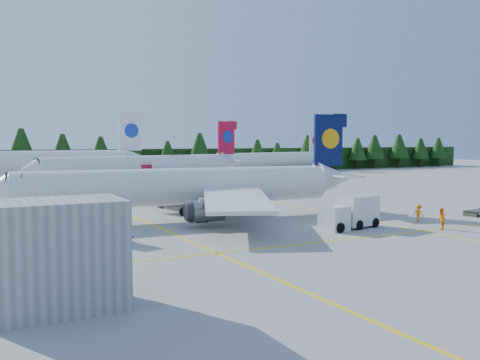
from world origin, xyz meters
name	(u,v)px	position (x,y,z in m)	size (l,w,h in m)	color
ground	(326,226)	(0.00, 0.00, 0.00)	(320.00, 320.00, 0.00)	gray
taxi_stripe_a	(120,211)	(-14.00, 20.00, 0.01)	(0.25, 120.00, 0.01)	yellow
taxi_stripe_b	(271,201)	(6.00, 20.00, 0.01)	(0.25, 120.00, 0.01)	yellow
taxi_stripe_cross	(370,237)	(0.00, -6.00, 0.01)	(80.00, 0.25, 0.01)	yellow
treeline_hedge	(109,162)	(0.00, 82.00, 3.00)	(220.00, 4.00, 6.00)	black
terminal_building	(58,255)	(-26.00, -14.00, 2.60)	(6.00, 4.00, 5.20)	gray
airliner_navy	(175,188)	(-11.02, 10.33, 3.27)	(37.40, 30.67, 10.88)	silver
airliner_red	(137,168)	(-4.52, 44.92, 3.46)	(38.98, 31.70, 11.51)	silver
airliner_far_left	(2,164)	(-23.88, 56.61, 4.09)	(44.86, 5.89, 13.04)	silver
airliner_far_right	(266,160)	(35.58, 71.74, 3.33)	(35.86, 11.96, 10.64)	silver
airstairs	(35,221)	(-24.25, 10.37, 0.85)	(5.25, 6.62, 3.90)	silver
service_truck	(349,213)	(1.18, -1.82, 1.44)	(6.31, 3.24, 2.90)	white
uld_pair	(94,229)	(-21.02, 1.09, 1.23)	(5.81, 2.60, 1.83)	#303526
crew_a	(350,213)	(3.94, 1.49, 0.79)	(0.58, 0.38, 1.58)	#FB4805
crew_b	(441,219)	(8.17, -6.05, 0.96)	(0.93, 0.72, 1.91)	orange
crew_c	(419,213)	(9.89, -1.73, 0.86)	(0.71, 0.48, 1.71)	orange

